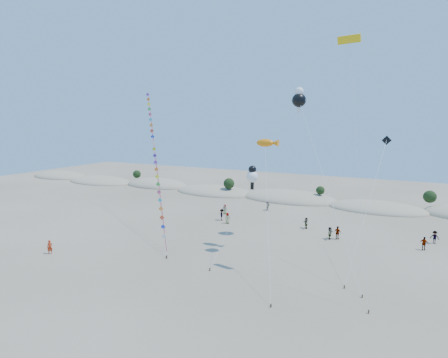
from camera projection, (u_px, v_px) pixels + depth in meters
ground at (135, 296)px, 32.64m from camera, size 160.00×160.00×0.00m
dune_ridge at (294, 199)px, 72.01m from camera, size 145.30×11.49×5.57m
kite_train at (155, 154)px, 53.39m from camera, size 17.90×19.98×20.19m
fish_kite at (267, 143)px, 43.02m from camera, size 6.87×14.01×13.07m
cartoon_kite_low at (252, 175)px, 41.96m from camera, size 2.45×7.58×10.18m
cartoon_kite_high at (299, 99)px, 46.41m from camera, size 11.06×15.00×19.25m
parafoil_kite at (350, 45)px, 33.72m from camera, size 4.72×7.30×22.81m
dark_kite at (377, 173)px, 40.57m from camera, size 2.55×13.44×13.45m
flyer_foreground at (50, 247)px, 42.80m from camera, size 0.70×0.68×1.62m
beachgoers at (299, 222)px, 53.19m from camera, size 30.89×12.64×1.76m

